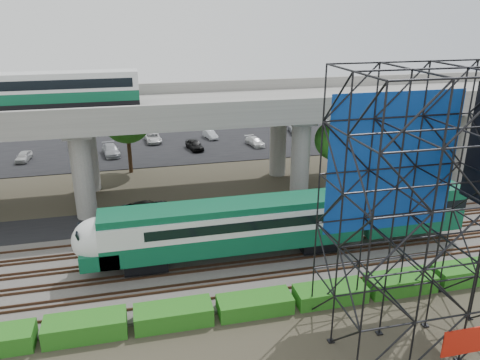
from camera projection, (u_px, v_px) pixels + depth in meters
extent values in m
plane|color=#474233|center=(225.00, 277.00, 32.71)|extent=(140.00, 140.00, 0.00)
cube|color=slate|center=(220.00, 261.00, 34.50)|extent=(90.00, 12.00, 0.20)
cube|color=black|center=(202.00, 215.00, 42.27)|extent=(90.00, 5.00, 0.08)
cube|color=black|center=(175.00, 145.00, 63.70)|extent=(90.00, 18.00, 0.08)
cube|color=slate|center=(162.00, 112.00, 83.77)|extent=(140.00, 40.00, 0.03)
cube|color=#472D1E|center=(233.00, 295.00, 30.14)|extent=(90.00, 0.08, 0.16)
cube|color=#472D1E|center=(229.00, 283.00, 31.45)|extent=(90.00, 0.08, 0.16)
cube|color=#472D1E|center=(227.00, 279.00, 31.96)|extent=(90.00, 0.08, 0.16)
cube|color=#472D1E|center=(223.00, 268.00, 33.27)|extent=(90.00, 0.08, 0.16)
cube|color=#472D1E|center=(221.00, 264.00, 33.78)|extent=(90.00, 0.08, 0.16)
cube|color=#472D1E|center=(218.00, 254.00, 35.10)|extent=(90.00, 0.08, 0.16)
cube|color=#472D1E|center=(216.00, 251.00, 35.61)|extent=(90.00, 0.08, 0.16)
cube|color=#472D1E|center=(213.00, 242.00, 36.92)|extent=(90.00, 0.08, 0.16)
cube|color=#472D1E|center=(212.00, 239.00, 37.43)|extent=(90.00, 0.08, 0.16)
cube|color=#472D1E|center=(209.00, 231.00, 38.74)|extent=(90.00, 0.08, 0.16)
cube|color=black|center=(146.00, 261.00, 33.11)|extent=(3.00, 2.20, 0.90)
cube|color=black|center=(317.00, 241.00, 35.91)|extent=(3.00, 2.20, 0.90)
cube|color=#0B4F32|center=(235.00, 237.00, 34.11)|extent=(19.00, 3.00, 1.40)
cube|color=silver|center=(235.00, 219.00, 33.60)|extent=(19.00, 3.00, 1.50)
cube|color=#0B4F32|center=(235.00, 206.00, 33.25)|extent=(19.00, 2.60, 0.50)
cube|color=black|center=(248.00, 217.00, 33.80)|extent=(15.00, 3.06, 0.70)
ellipsoid|color=silver|center=(99.00, 240.00, 31.74)|extent=(3.60, 3.00, 3.20)
cube|color=#0B4F32|center=(100.00, 254.00, 32.11)|extent=(2.60, 3.00, 1.10)
cube|color=black|center=(81.00, 235.00, 31.33)|extent=(0.48, 2.00, 1.09)
cube|color=#0B4F32|center=(408.00, 207.00, 36.78)|extent=(8.00, 3.00, 3.40)
cube|color=#9E9B93|center=(190.00, 109.00, 44.30)|extent=(80.00, 12.00, 1.20)
cube|color=#9E9B93|center=(199.00, 109.00, 38.66)|extent=(80.00, 0.50, 1.10)
cube|color=#9E9B93|center=(182.00, 87.00, 49.14)|extent=(80.00, 0.50, 1.10)
cylinder|color=#9E9B93|center=(83.00, 175.00, 40.56)|extent=(1.80, 1.80, 8.00)
cylinder|color=#9E9B93|center=(88.00, 152.00, 46.94)|extent=(1.80, 1.80, 8.00)
cube|color=#9E9B93|center=(81.00, 124.00, 42.46)|extent=(2.40, 9.00, 0.60)
cylinder|color=#9E9B93|center=(300.00, 159.00, 44.88)|extent=(1.80, 1.80, 8.00)
cylinder|color=#9E9B93|center=(278.00, 140.00, 51.26)|extent=(1.80, 1.80, 8.00)
cube|color=#9E9B93|center=(290.00, 113.00, 46.78)|extent=(2.40, 9.00, 0.60)
cylinder|color=#9E9B93|center=(463.00, 147.00, 48.76)|extent=(1.80, 1.80, 8.00)
cylinder|color=#9E9B93|center=(424.00, 130.00, 55.15)|extent=(1.80, 1.80, 8.00)
cube|color=#9E9B93|center=(447.00, 105.00, 50.66)|extent=(2.40, 9.00, 0.60)
cube|color=black|center=(71.00, 104.00, 41.67)|extent=(12.00, 2.50, 0.70)
cube|color=#0B4F32|center=(70.00, 95.00, 41.39)|extent=(12.00, 2.50, 0.90)
cube|color=silver|center=(68.00, 83.00, 41.01)|extent=(12.00, 2.50, 1.30)
cube|color=black|center=(68.00, 82.00, 40.99)|extent=(11.00, 2.56, 0.80)
cube|color=silver|center=(67.00, 74.00, 40.73)|extent=(12.00, 2.40, 0.30)
cube|color=#0D3A94|center=(393.00, 163.00, 26.89)|extent=(8.10, 0.08, 8.25)
cube|color=red|center=(463.00, 342.00, 24.44)|extent=(2.40, 0.08, 1.60)
cube|color=black|center=(402.00, 329.00, 27.34)|extent=(9.36, 6.36, 0.08)
cube|color=#1A6316|center=(86.00, 327.00, 26.64)|extent=(4.60, 1.80, 1.20)
cube|color=#1A6316|center=(173.00, 315.00, 27.73)|extent=(4.60, 1.80, 1.15)
cube|color=#1A6316|center=(255.00, 304.00, 28.83)|extent=(4.60, 1.80, 1.03)
cube|color=#1A6316|center=(330.00, 294.00, 29.91)|extent=(4.60, 1.80, 1.01)
cube|color=#1A6316|center=(400.00, 283.00, 30.97)|extent=(4.60, 1.80, 1.12)
cube|color=#1A6316|center=(466.00, 273.00, 32.04)|extent=(4.60, 1.80, 1.20)
cylinder|color=#382314|center=(338.00, 171.00, 46.30)|extent=(0.44, 0.44, 4.80)
ellipsoid|color=#1A6316|center=(340.00, 140.00, 45.18)|extent=(4.94, 4.94, 4.18)
cylinder|color=#382314|center=(130.00, 152.00, 52.46)|extent=(0.44, 0.44, 4.80)
ellipsoid|color=#1A6316|center=(127.00, 124.00, 51.35)|extent=(4.94, 4.94, 4.18)
imported|color=black|center=(147.00, 209.00, 41.66)|extent=(5.27, 2.94, 1.39)
imported|color=#B9B9B9|center=(24.00, 156.00, 56.73)|extent=(1.75, 3.52, 1.15)
imported|color=#93959A|center=(79.00, 142.00, 62.56)|extent=(2.17, 4.13, 1.30)
imported|color=#999BA1|center=(111.00, 150.00, 58.92)|extent=(2.58, 4.76, 1.31)
imported|color=silver|center=(153.00, 138.00, 64.70)|extent=(2.32, 4.46, 1.20)
imported|color=black|center=(195.00, 145.00, 61.22)|extent=(2.30, 4.07, 1.31)
imported|color=#B8BBC1|center=(210.00, 135.00, 66.47)|extent=(1.85, 3.46, 1.08)
imported|color=silver|center=(255.00, 142.00, 63.03)|extent=(2.31, 4.04, 1.10)
imported|color=#A1A3A8|center=(297.00, 129.00, 69.24)|extent=(2.81, 4.94, 1.30)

